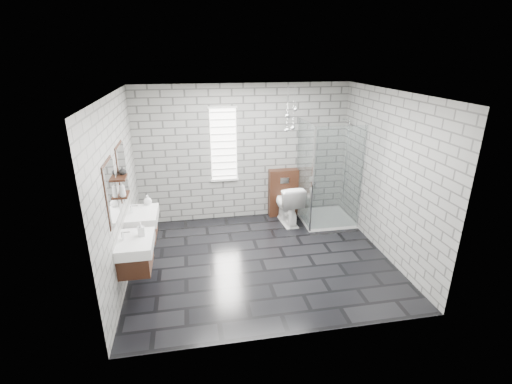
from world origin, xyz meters
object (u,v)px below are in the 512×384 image
object	(u,v)px
vanity_left	(133,245)
vanity_right	(140,218)
toilet	(288,204)
cistern_panel	(283,193)
shower_enclosure	(324,199)

from	to	relation	value
vanity_left	vanity_right	distance (m)	0.92
vanity_right	vanity_left	bearing A→B (deg)	-90.00
vanity_right	toilet	xyz separation A→B (m)	(2.71, 0.94, -0.35)
toilet	vanity_left	bearing A→B (deg)	30.03
toilet	cistern_panel	bearing A→B (deg)	-94.59
shower_enclosure	toilet	world-z (taller)	shower_enclosure
vanity_right	cistern_panel	xyz separation A→B (m)	(2.71, 1.33, -0.26)
shower_enclosure	vanity_right	bearing A→B (deg)	-166.64
vanity_right	toilet	world-z (taller)	vanity_right
vanity_right	cistern_panel	bearing A→B (deg)	26.10
shower_enclosure	vanity_left	bearing A→B (deg)	-153.04
cistern_panel	toilet	xyz separation A→B (m)	(0.00, -0.38, -0.09)
vanity_right	cistern_panel	distance (m)	3.03
shower_enclosure	toilet	size ratio (longest dim) A/B	2.48
vanity_left	toilet	xyz separation A→B (m)	(2.71, 1.87, -0.35)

